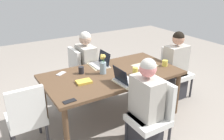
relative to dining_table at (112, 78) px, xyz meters
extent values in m
plane|color=gray|center=(0.00, 0.00, -0.66)|extent=(10.00, 10.00, 0.00)
cube|color=brown|center=(0.00, 0.00, 0.05)|extent=(1.97, 1.06, 0.04)
cylinder|color=brown|center=(-0.91, -0.45, -0.31)|extent=(0.07, 0.07, 0.69)
cylinder|color=brown|center=(0.91, -0.45, -0.31)|extent=(0.07, 0.07, 0.69)
cylinder|color=brown|center=(-0.91, 0.45, -0.31)|extent=(0.07, 0.07, 0.69)
cylinder|color=brown|center=(0.91, 0.45, -0.31)|extent=(0.07, 0.07, 0.69)
cube|color=silver|center=(1.33, -0.03, -0.25)|extent=(0.44, 0.44, 0.08)
cube|color=silver|center=(1.33, 0.16, 0.02)|extent=(0.42, 0.06, 0.45)
cylinder|color=#333338|center=(1.52, -0.22, -0.47)|extent=(0.04, 0.04, 0.37)
cylinder|color=#333338|center=(1.14, -0.22, -0.47)|extent=(0.04, 0.04, 0.37)
cylinder|color=#333338|center=(1.52, 0.16, -0.47)|extent=(0.04, 0.04, 0.37)
cylinder|color=#333338|center=(1.14, 0.16, -0.47)|extent=(0.04, 0.04, 0.37)
cube|color=#2D2D33|center=(1.27, -0.03, -0.43)|extent=(0.34, 0.36, 0.45)
cube|color=#B7B2A8|center=(1.27, -0.03, 0.04)|extent=(0.40, 0.24, 0.50)
sphere|color=tan|center=(1.27, -0.03, 0.41)|extent=(0.20, 0.20, 0.20)
sphere|color=black|center=(1.27, -0.03, 0.44)|extent=(0.19, 0.19, 0.19)
cube|color=silver|center=(0.00, -0.84, -0.25)|extent=(0.44, 0.44, 0.08)
cube|color=silver|center=(0.19, -0.84, 0.02)|extent=(0.06, 0.42, 0.45)
cylinder|color=#333338|center=(-0.19, -0.65, -0.47)|extent=(0.04, 0.04, 0.37)
cylinder|color=#333338|center=(0.19, -1.03, -0.47)|extent=(0.04, 0.04, 0.37)
cylinder|color=#333338|center=(0.19, -0.65, -0.47)|extent=(0.04, 0.04, 0.37)
cube|color=#2D2D33|center=(0.00, -0.78, -0.43)|extent=(0.36, 0.34, 0.45)
cube|color=#B7B2A8|center=(0.00, -0.78, 0.04)|extent=(0.24, 0.40, 0.50)
sphere|color=#E48482|center=(0.00, -0.78, 0.41)|extent=(0.20, 0.20, 0.20)
sphere|color=beige|center=(0.00, -0.78, 0.44)|extent=(0.19, 0.19, 0.19)
cube|color=silver|center=(-0.05, 0.83, -0.25)|extent=(0.44, 0.44, 0.08)
cube|color=silver|center=(-0.24, 0.83, 0.02)|extent=(0.06, 0.42, 0.45)
cylinder|color=#333338|center=(0.14, 1.02, -0.47)|extent=(0.04, 0.04, 0.37)
cylinder|color=#333338|center=(0.14, 0.64, -0.47)|extent=(0.04, 0.04, 0.37)
cylinder|color=#333338|center=(-0.24, 1.02, -0.47)|extent=(0.04, 0.04, 0.37)
cylinder|color=#333338|center=(-0.24, 0.64, -0.47)|extent=(0.04, 0.04, 0.37)
cube|color=#2D2D33|center=(-0.05, 0.77, -0.43)|extent=(0.36, 0.34, 0.45)
cube|color=#B7B2A8|center=(-0.05, 0.77, 0.04)|extent=(0.24, 0.40, 0.50)
sphere|color=tan|center=(-0.05, 0.77, 0.41)|extent=(0.20, 0.20, 0.20)
sphere|color=beige|center=(-0.05, 0.77, 0.44)|extent=(0.19, 0.19, 0.19)
cube|color=silver|center=(-1.26, -0.03, -0.25)|extent=(0.44, 0.44, 0.08)
cube|color=silver|center=(-1.26, -0.22, 0.02)|extent=(0.42, 0.06, 0.45)
cylinder|color=#333338|center=(-1.45, 0.16, -0.47)|extent=(0.04, 0.04, 0.37)
cylinder|color=#333338|center=(-1.07, 0.16, -0.47)|extent=(0.04, 0.04, 0.37)
cylinder|color=#333338|center=(-1.07, -0.22, -0.47)|extent=(0.04, 0.04, 0.37)
cylinder|color=#8EA8B7|center=(-0.12, 0.06, 0.16)|extent=(0.09, 0.09, 0.17)
sphere|color=gold|center=(-0.11, 0.06, 0.33)|extent=(0.07, 0.07, 0.07)
cylinder|color=#477A3D|center=(-0.11, 0.06, 0.29)|extent=(0.01, 0.01, 0.09)
sphere|color=gold|center=(-0.11, 0.09, 0.33)|extent=(0.05, 0.05, 0.05)
cylinder|color=#477A3D|center=(-0.11, 0.09, 0.29)|extent=(0.01, 0.01, 0.09)
sphere|color=gold|center=(-0.13, 0.06, 0.32)|extent=(0.06, 0.06, 0.06)
cylinder|color=#477A3D|center=(-0.13, 0.06, 0.28)|extent=(0.01, 0.01, 0.08)
sphere|color=gold|center=(-0.11, 0.04, 0.33)|extent=(0.05, 0.05, 0.05)
cylinder|color=#477A3D|center=(-0.11, 0.04, 0.29)|extent=(0.01, 0.01, 0.09)
cube|color=beige|center=(0.60, -0.01, 0.07)|extent=(0.37, 0.27, 0.00)
cube|color=beige|center=(0.00, -0.37, 0.07)|extent=(0.28, 0.37, 0.00)
cube|color=beige|center=(-0.02, 0.37, 0.07)|extent=(0.28, 0.38, 0.00)
cube|color=silver|center=(0.00, -0.35, 0.08)|extent=(0.22, 0.32, 0.02)
cube|color=black|center=(-0.09, -0.35, 0.19)|extent=(0.05, 0.31, 0.20)
cube|color=silver|center=(-0.02, 0.35, 0.08)|extent=(0.22, 0.32, 0.02)
cube|color=black|center=(0.07, 0.35, 0.19)|extent=(0.05, 0.31, 0.20)
cylinder|color=#DBC64C|center=(0.26, -0.21, 0.12)|extent=(0.07, 0.07, 0.11)
cylinder|color=#232328|center=(-0.38, 0.22, 0.12)|extent=(0.08, 0.08, 0.10)
cylinder|color=#DBC64C|center=(0.86, -0.18, 0.12)|extent=(0.09, 0.09, 0.09)
cube|color=gold|center=(-0.49, -0.08, 0.09)|extent=(0.21, 0.16, 0.03)
cube|color=black|center=(-0.83, -0.44, 0.07)|extent=(0.15, 0.08, 0.01)
cube|color=silver|center=(-0.64, 0.37, 0.07)|extent=(0.17, 0.14, 0.01)
camera|label=1|loc=(-1.62, -2.65, 1.41)|focal=37.39mm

